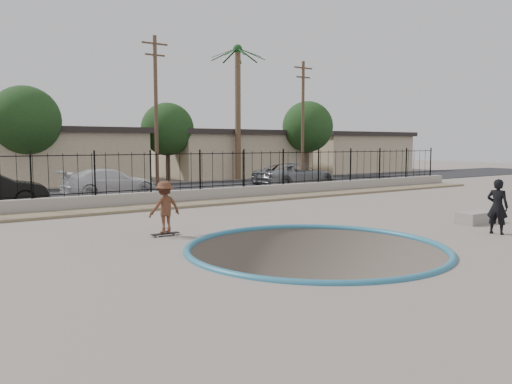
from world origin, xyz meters
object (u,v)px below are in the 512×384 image
at_px(skateboard, 165,234).
at_px(concrete_ledge, 477,217).
at_px(car_c, 110,182).
at_px(car_d, 295,175).
at_px(videographer, 497,207).
at_px(skater, 165,210).

relative_size(skateboard, concrete_ledge, 0.55).
bearing_deg(car_c, car_d, -101.72).
xyz_separation_m(car_c, car_d, (11.18, -1.60, 0.05)).
xyz_separation_m(videographer, concrete_ledge, (1.45, 1.56, -0.66)).
relative_size(concrete_ledge, car_d, 0.29).
xyz_separation_m(skater, skateboard, (0.00, -0.00, -0.72)).
bearing_deg(concrete_ledge, car_c, 116.27).
relative_size(skateboard, car_d, 0.16).
relative_size(skateboard, videographer, 0.52).
bearing_deg(skateboard, videographer, -32.60).
bearing_deg(skater, skateboard, 128.35).
relative_size(videographer, car_c, 0.35).
bearing_deg(skater, videographer, 140.92).
xyz_separation_m(concrete_ledge, car_d, (3.31, 14.34, 0.60)).
height_order(concrete_ledge, car_d, car_d).
xyz_separation_m(skateboard, car_d, (13.38, 10.42, 0.74)).
bearing_deg(car_c, videographer, -163.42).
bearing_deg(car_d, skateboard, 122.66).
relative_size(concrete_ledge, car_c, 0.32).
distance_m(videographer, concrete_ledge, 2.23).
xyz_separation_m(videographer, car_d, (4.76, 15.90, -0.06)).
relative_size(skater, skateboard, 1.78).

